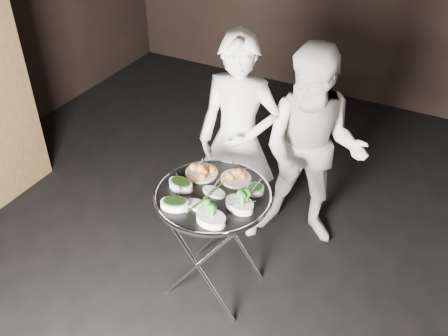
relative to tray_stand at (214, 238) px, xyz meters
The scene contains 15 objects.
floor 0.55m from the tray_stand, 55.26° to the right, with size 6.00×7.00×0.05m, color black.
tray_stand is the anchor object (origin of this frame).
serving_tray 0.37m from the tray_stand, ahead, with size 0.74×0.74×0.04m.
potato_plate_a 0.47m from the tray_stand, 138.35° to the left, with size 0.22×0.22×0.08m.
potato_plate_b 0.46m from the tray_stand, 73.11° to the left, with size 0.20×0.20×0.07m.
greens_bowl 0.49m from the tray_stand, 31.93° to the left, with size 0.11×0.11×0.06m.
asparagus_plate_a 0.39m from the tray_stand, 84.17° to the left, with size 0.17×0.11×0.03m.
asparagus_plate_b 0.42m from the tray_stand, 97.94° to the right, with size 0.18×0.12×0.03m.
spinach_bowl_a 0.46m from the tray_stand, 169.48° to the right, with size 0.18×0.13×0.07m.
spinach_bowl_b 0.49m from the tray_stand, 122.75° to the right, with size 0.20×0.16×0.07m.
broccoli_bowl_a 0.47m from the tray_stand, 11.13° to the right, with size 0.21×0.17×0.08m.
broccoli_bowl_b 0.49m from the tray_stand, 63.14° to the right, with size 0.20×0.15×0.08m.
serving_utensils 0.43m from the tray_stand, 76.29° to the left, with size 0.58×0.41×0.01m.
waiter_left 0.77m from the tray_stand, 102.85° to the left, with size 0.60×0.39×1.64m, color silver.
waiter_right 0.95m from the tray_stand, 65.36° to the left, with size 0.78×0.61×1.60m, color silver.
Camera 1 is at (1.06, -1.91, 2.81)m, focal length 40.00 mm.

